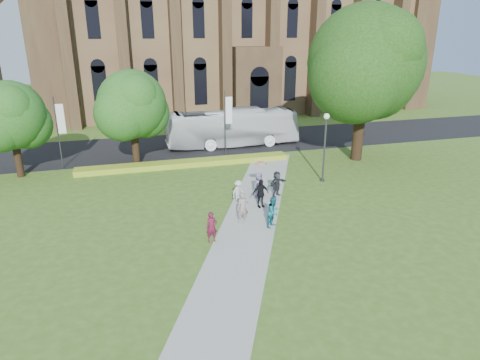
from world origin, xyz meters
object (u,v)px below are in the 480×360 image
object	(u,v)px
streetlamp	(325,139)
large_tree	(365,63)
tour_coach	(232,128)
pedestrian_0	(212,227)

from	to	relation	value
streetlamp	large_tree	distance (m)	8.73
tour_coach	pedestrian_0	world-z (taller)	tour_coach
streetlamp	large_tree	bearing A→B (deg)	39.29
large_tree	pedestrian_0	bearing A→B (deg)	-142.93
streetlamp	tour_coach	size ratio (longest dim) A/B	0.40
streetlamp	tour_coach	xyz separation A→B (m)	(-3.94, 12.06, -1.46)
streetlamp	large_tree	size ratio (longest dim) A/B	0.40
large_tree	pedestrian_0	xyz separation A→B (m)	(-15.77, -11.92, -7.47)
streetlamp	tour_coach	world-z (taller)	streetlamp
large_tree	streetlamp	bearing A→B (deg)	-140.71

